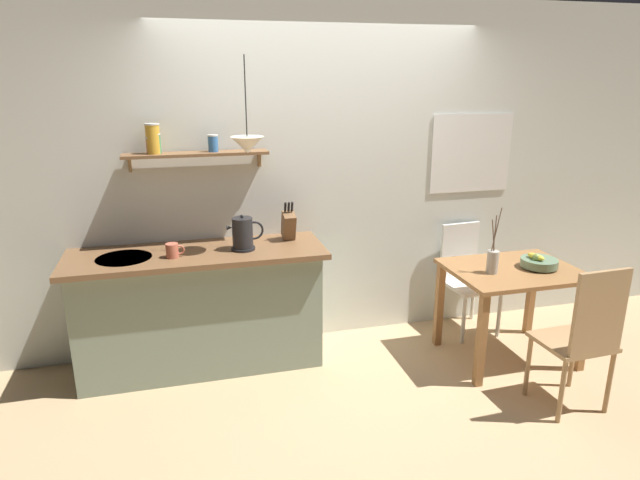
{
  "coord_description": "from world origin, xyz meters",
  "views": [
    {
      "loc": [
        -1.1,
        -3.55,
        2.15
      ],
      "look_at": [
        -0.1,
        0.25,
        0.95
      ],
      "focal_mm": 30.97,
      "sensor_mm": 36.0,
      "label": 1
    }
  ],
  "objects": [
    {
      "name": "dining_chair_near",
      "position": [
        1.33,
        -0.91,
        0.56
      ],
      "size": [
        0.44,
        0.41,
        1.02
      ],
      "color": "tan",
      "rests_on": "ground_plane"
    },
    {
      "name": "wall_shelf",
      "position": [
        -1.07,
        0.49,
        1.63
      ],
      "size": [
        1.03,
        0.2,
        0.34
      ],
      "color": "brown"
    },
    {
      "name": "pendant_lamp",
      "position": [
        -0.62,
        0.18,
        1.68
      ],
      "size": [
        0.23,
        0.23,
        0.63
      ],
      "color": "black"
    },
    {
      "name": "kitchen_counter",
      "position": [
        -1.0,
        0.32,
        0.47
      ],
      "size": [
        1.83,
        0.63,
        0.92
      ],
      "color": "gray",
      "rests_on": "ground_plane"
    },
    {
      "name": "coffee_mug_by_sink",
      "position": [
        -1.16,
        0.2,
        0.97
      ],
      "size": [
        0.13,
        0.09,
        0.1
      ],
      "color": "#C6664C",
      "rests_on": "kitchen_counter"
    },
    {
      "name": "twig_vase",
      "position": [
        1.09,
        -0.19,
        0.83
      ],
      "size": [
        0.09,
        0.08,
        0.49
      ],
      "color": "#B7B2A8",
      "rests_on": "dining_table"
    },
    {
      "name": "dining_chair_far",
      "position": [
        1.24,
        0.42,
        0.5
      ],
      "size": [
        0.44,
        0.47,
        0.91
      ],
      "color": "white",
      "rests_on": "ground_plane"
    },
    {
      "name": "dining_table",
      "position": [
        1.3,
        -0.15,
        0.62
      ],
      "size": [
        0.95,
        0.75,
        0.74
      ],
      "color": "#9E6B3D",
      "rests_on": "ground_plane"
    },
    {
      "name": "fruit_bowl",
      "position": [
        1.48,
        -0.19,
        0.78
      ],
      "size": [
        0.27,
        0.27,
        0.12
      ],
      "color": "slate",
      "rests_on": "dining_table"
    },
    {
      "name": "back_wall",
      "position": [
        0.21,
        0.65,
        1.35
      ],
      "size": [
        6.8,
        0.11,
        2.7
      ],
      "color": "silver",
      "rests_on": "ground_plane"
    },
    {
      "name": "knife_block",
      "position": [
        -0.3,
        0.41,
        1.04
      ],
      "size": [
        0.09,
        0.17,
        0.3
      ],
      "color": "brown",
      "rests_on": "kitchen_counter"
    },
    {
      "name": "ground_plane",
      "position": [
        0.0,
        0.0,
        0.0
      ],
      "size": [
        14.0,
        14.0,
        0.0
      ],
      "primitive_type": "plane",
      "color": "tan"
    },
    {
      "name": "electric_kettle",
      "position": [
        -0.67,
        0.26,
        1.04
      ],
      "size": [
        0.26,
        0.17,
        0.26
      ],
      "color": "black",
      "rests_on": "kitchen_counter"
    }
  ]
}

